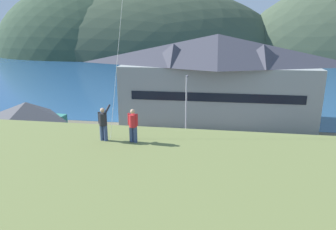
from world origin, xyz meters
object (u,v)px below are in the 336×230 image
Objects in this scene: moored_boat_outer_mooring at (210,94)px; parked_car_corner_spot at (260,158)px; harbor_lodge at (216,76)px; moored_boat_wharfside at (170,99)px; wharf_dock at (190,97)px; person_companion at (133,125)px; storage_shed_near_lot at (29,126)px; parked_car_mid_row_near at (7,172)px; parking_light_pole at (186,107)px; parked_car_lone_by_shed at (182,181)px; parked_car_back_row_left at (139,146)px; person_kite_flyer at (103,123)px; moored_boat_inner_slip at (171,96)px.

moored_boat_outer_mooring reaches higher than parked_car_corner_spot.
harbor_lodge reaches higher than moored_boat_wharfside.
wharf_dock is 8.63× the size of person_companion.
storage_shed_near_lot is 26.52m from moored_boat_wharfside.
storage_shed_near_lot is 7.56m from parked_car_mid_row_near.
parked_car_mid_row_near is 0.55× the size of parking_light_pole.
parked_car_back_row_left is (-5.20, 6.61, 0.00)m from parked_car_lone_by_shed.
wharf_dock is at bearing 90.91° from person_companion.
moored_boat_wharfside is at bearing 73.22° from parked_car_mid_row_near.
person_companion is at bearing -94.13° from moored_boat_outer_mooring.
wharf_dock is 42.08m from person_companion.
moored_boat_inner_slip is at bearing 93.30° from person_kite_flyer.
moored_boat_outer_mooring reaches higher than parked_car_back_row_left.
storage_shed_near_lot reaches higher than moored_boat_inner_slip.
harbor_lodge reaches higher than person_kite_flyer.
moored_boat_wharfside is 1.34× the size of parked_car_mid_row_near.
person_companion is (1.57, 0.00, -0.02)m from person_kite_flyer.
person_kite_flyer is 1.07× the size of person_companion.
parking_light_pole is at bearing 86.94° from person_companion.
wharf_dock is 42.09m from person_kite_flyer.
moored_boat_inner_slip is 34.40m from parked_car_mid_row_near.
moored_boat_outer_mooring is 28.68m from parked_car_back_row_left.
parking_light_pole is at bearing -94.92° from moored_boat_outer_mooring.
parked_car_corner_spot is 18.24m from person_kite_flyer.
moored_boat_outer_mooring is 2.03× the size of parked_car_back_row_left.
moored_boat_outer_mooring and moored_boat_inner_slip have the same top height.
moored_boat_outer_mooring is at bearing 87.75° from parked_car_lone_by_shed.
storage_shed_near_lot is 28.57m from moored_boat_inner_slip.
parked_car_corner_spot is at bearing -1.63° from storage_shed_near_lot.
parked_car_back_row_left is at bearing 174.70° from parked_car_corner_spot.
storage_shed_near_lot is 21.58m from person_companion.
moored_boat_inner_slip is 1.41× the size of parked_car_back_row_left.
storage_shed_near_lot is 4.10× the size of person_companion.
parked_car_mid_row_near and parked_car_back_row_left have the same top height.
parked_car_mid_row_near is at bearing -142.50° from parking_light_pole.
moored_boat_inner_slip is 23.10m from parking_light_pole.
moored_boat_inner_slip is at bearing 66.28° from storage_shed_near_lot.
storage_shed_near_lot is 1.69× the size of parked_car_back_row_left.
person_kite_flyer is at bearing -82.53° from parked_car_back_row_left.
moored_boat_outer_mooring is (6.96, 4.51, 0.00)m from moored_boat_wharfside.
person_kite_flyer reaches higher than wharf_dock.
person_companion is (-1.71, -7.96, 7.20)m from parked_car_lone_by_shed.
moored_boat_inner_slip is (-6.96, -2.25, 0.00)m from moored_boat_outer_mooring.
moored_boat_outer_mooring is 7.31m from moored_boat_inner_slip.
parked_car_corner_spot reaches higher than wharf_dock.
parked_car_lone_by_shed is at bearing -96.50° from harbor_lodge.
parked_car_mid_row_near and parked_car_corner_spot have the same top height.
parked_car_corner_spot is (4.35, -14.84, -5.26)m from harbor_lodge.
moored_boat_outer_mooring reaches higher than wharf_dock.
harbor_lodge is 15.06m from wharf_dock.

